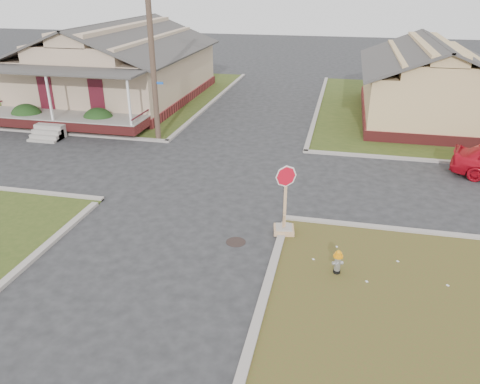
# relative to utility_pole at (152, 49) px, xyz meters

# --- Properties ---
(ground) EXTENTS (120.00, 120.00, 0.00)m
(ground) POSITION_rel_utility_pole_xyz_m (4.20, -8.90, -4.66)
(ground) COLOR #242527
(ground) RESTS_ON ground
(verge_far_left) EXTENTS (19.00, 19.00, 0.05)m
(verge_far_left) POSITION_rel_utility_pole_xyz_m (-8.80, 9.10, -4.64)
(verge_far_left) COLOR #324418
(verge_far_left) RESTS_ON ground
(curbs) EXTENTS (80.00, 40.00, 0.12)m
(curbs) POSITION_rel_utility_pole_xyz_m (4.20, -3.90, -4.66)
(curbs) COLOR #9F968F
(curbs) RESTS_ON ground
(manhole) EXTENTS (0.64, 0.64, 0.01)m
(manhole) POSITION_rel_utility_pole_xyz_m (6.40, -9.40, -4.66)
(manhole) COLOR black
(manhole) RESTS_ON ground
(corner_house) EXTENTS (10.10, 15.50, 5.30)m
(corner_house) POSITION_rel_utility_pole_xyz_m (-5.80, 7.78, -2.38)
(corner_house) COLOR maroon
(corner_house) RESTS_ON ground
(side_house_yellow) EXTENTS (7.60, 11.60, 4.70)m
(side_house_yellow) POSITION_rel_utility_pole_xyz_m (14.20, 7.60, -2.47)
(side_house_yellow) COLOR maroon
(side_house_yellow) RESTS_ON ground
(utility_pole) EXTENTS (1.80, 0.28, 9.00)m
(utility_pole) POSITION_rel_utility_pole_xyz_m (0.00, 0.00, 0.00)
(utility_pole) COLOR #3D2D23
(utility_pole) RESTS_ON ground
(fire_hydrant) EXTENTS (0.28, 0.28, 0.75)m
(fire_hydrant) POSITION_rel_utility_pole_xyz_m (9.65, -10.51, -4.20)
(fire_hydrant) COLOR black
(fire_hydrant) RESTS_ON ground
(stop_sign) EXTENTS (0.68, 0.67, 2.40)m
(stop_sign) POSITION_rel_utility_pole_xyz_m (7.83, -8.49, -4.09)
(stop_sign) COLOR tan
(stop_sign) RESTS_ON ground
(hedge_left) EXTENTS (1.62, 1.33, 1.24)m
(hedge_left) POSITION_rel_utility_pole_xyz_m (-8.08, 0.47, -3.99)
(hedge_left) COLOR #183513
(hedge_left) RESTS_ON verge_far_left
(hedge_right) EXTENTS (1.59, 1.30, 1.21)m
(hedge_right) POSITION_rel_utility_pole_xyz_m (-3.76, 0.70, -4.01)
(hedge_right) COLOR #183513
(hedge_right) RESTS_ON verge_far_left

